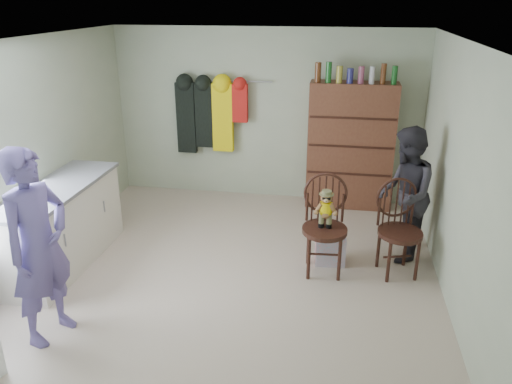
% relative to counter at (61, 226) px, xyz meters
% --- Properties ---
extents(ground_plane, '(5.00, 5.00, 0.00)m').
position_rel_counter_xyz_m(ground_plane, '(1.95, 0.00, -0.47)').
color(ground_plane, '#C2B19C').
rests_on(ground_plane, ground).
extents(room_walls, '(5.00, 5.00, 5.00)m').
position_rel_counter_xyz_m(room_walls, '(1.95, 0.53, 1.11)').
color(room_walls, '#B4BD9E').
rests_on(room_walls, ground).
extents(counter, '(0.64, 1.86, 0.94)m').
position_rel_counter_xyz_m(counter, '(0.00, 0.00, 0.00)').
color(counter, silver).
rests_on(counter, ground).
extents(chair_front, '(0.53, 0.53, 1.11)m').
position_rel_counter_xyz_m(chair_front, '(2.94, 0.35, 0.16)').
color(chair_front, '#3A1D14').
rests_on(chair_front, ground).
extents(chair_far, '(0.59, 0.59, 1.07)m').
position_rel_counter_xyz_m(chair_far, '(3.73, 0.46, 0.10)').
color(chair_far, '#3A1D14').
rests_on(chair_far, ground).
extents(striped_bag, '(0.36, 0.29, 0.36)m').
position_rel_counter_xyz_m(striped_bag, '(3.01, 0.53, -0.29)').
color(striped_bag, '#E57277').
rests_on(striped_bag, ground).
extents(person_left, '(0.57, 0.74, 1.78)m').
position_rel_counter_xyz_m(person_left, '(0.55, -1.23, 0.42)').
color(person_left, '#64559D').
rests_on(person_left, ground).
extents(person_right, '(0.62, 0.78, 1.57)m').
position_rel_counter_xyz_m(person_right, '(3.81, 0.82, 0.31)').
color(person_right, '#2D2B33').
rests_on(person_right, ground).
extents(dresser, '(1.20, 0.39, 2.08)m').
position_rel_counter_xyz_m(dresser, '(3.20, 2.30, 0.44)').
color(dresser, brown).
rests_on(dresser, ground).
extents(coat_rack, '(1.42, 0.12, 1.09)m').
position_rel_counter_xyz_m(coat_rack, '(1.12, 2.38, 0.78)').
color(coat_rack, '#99999E').
rests_on(coat_rack, ground).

